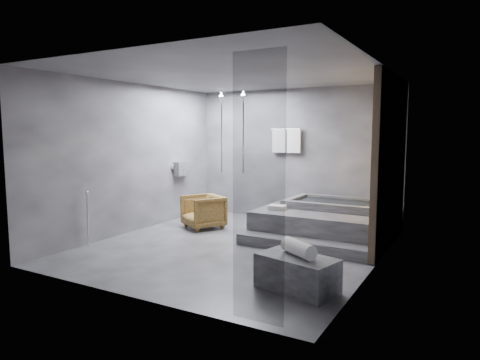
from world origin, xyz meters
The scene contains 7 objects.
room centered at (0.40, 0.24, 1.73)m, with size 5.00×5.04×2.82m.
tub_deck centered at (1.05, 1.45, 0.25)m, with size 2.20×2.00×0.50m, color #353538.
tub_step centered at (1.05, 0.27, 0.09)m, with size 2.20×0.36×0.18m, color #353538.
concrete_bench centered at (1.63, -1.38, 0.21)m, with size 0.94×0.52×0.42m, color #363639.
driftwood_chair centered at (-1.24, 0.85, 0.33)m, with size 0.70×0.72×0.65m, color #412C10.
rolled_towel centered at (1.63, -1.34, 0.51)m, with size 0.18×0.18×0.50m, color white.
deck_towel centered at (0.33, 0.91, 0.54)m, with size 0.30×0.22×0.08m, color white.
Camera 1 is at (3.46, -6.02, 1.91)m, focal length 32.00 mm.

